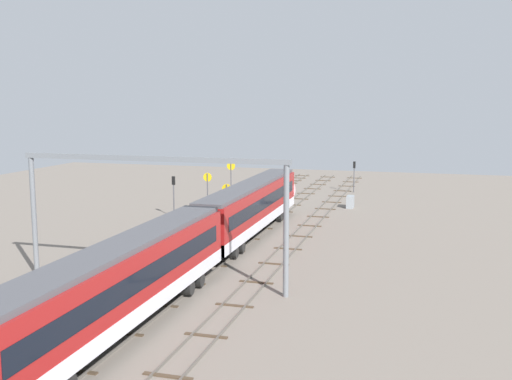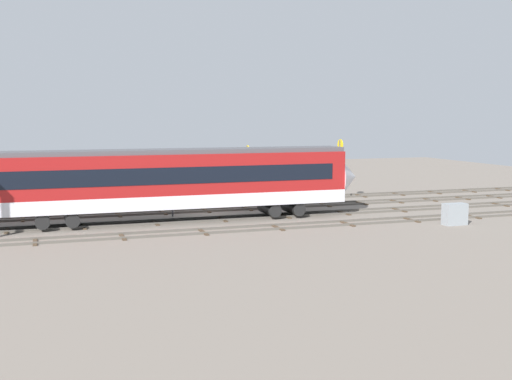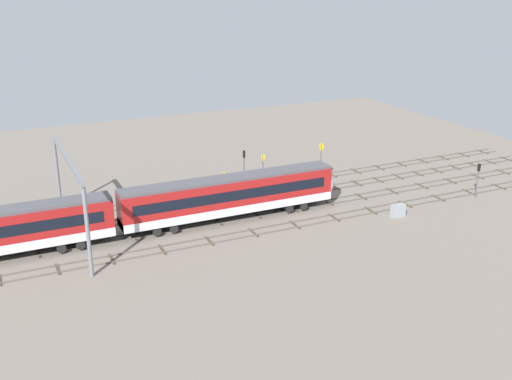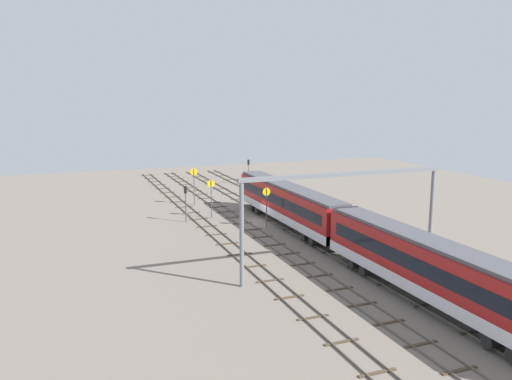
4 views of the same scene
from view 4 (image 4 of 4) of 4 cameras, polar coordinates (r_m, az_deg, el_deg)
ground_plane at (r=62.52m, az=0.40°, el=-3.56°), size 104.54×104.54×0.00m
track_near_foreground at (r=65.15m, az=5.84°, el=-2.98°), size 88.54×2.40×0.16m
track_with_train at (r=63.32m, az=2.27°, el=-3.33°), size 88.54×2.40×0.16m
track_middle at (r=61.75m, az=-1.51°, el=-3.68°), size 88.54×2.40×0.16m
track_second_far at (r=60.47m, az=-5.46°, el=-4.03°), size 88.54×2.40×0.16m
train at (r=49.63m, az=9.19°, el=-4.22°), size 50.40×3.24×4.80m
overhead_gantry at (r=43.91m, az=9.79°, el=-0.81°), size 0.40×19.02×8.81m
speed_sign_near_foreground at (r=72.06m, az=-6.91°, el=1.03°), size 0.14×1.02×5.20m
speed_sign_mid_trackside at (r=64.18m, az=-5.00°, el=-0.34°), size 0.14×0.94×4.81m
speed_sign_far_trackside at (r=59.06m, az=1.18°, el=-1.30°), size 0.14×0.93×4.72m
signal_light_trackside_approach at (r=89.15m, az=-0.85°, el=2.47°), size 0.31×0.32×4.27m
signal_light_trackside_departure at (r=62.43m, az=-7.84°, el=-0.94°), size 0.31×0.32×4.44m
relay_cabinet at (r=78.50m, az=2.98°, el=-0.17°), size 1.58×0.78×1.44m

